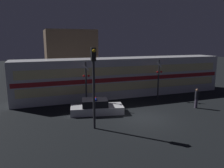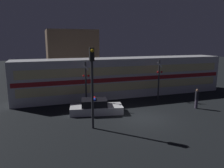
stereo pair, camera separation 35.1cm
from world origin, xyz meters
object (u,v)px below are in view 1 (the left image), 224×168
object	(u,v)px
train	(123,77)
crossing_signal_near	(158,78)
pedestrian	(196,98)
police_car	(96,107)
traffic_light_corner	(94,80)

from	to	relation	value
train	crossing_signal_near	world-z (taller)	train
train	pedestrian	size ratio (longest dim) A/B	13.02
police_car	traffic_light_corner	world-z (taller)	traffic_light_corner
police_car	traffic_light_corner	size ratio (longest dim) A/B	0.83
pedestrian	traffic_light_corner	xyz separation A→B (m)	(-10.12, -1.48, 2.57)
police_car	pedestrian	distance (m)	9.25
police_car	traffic_light_corner	distance (m)	4.52
traffic_light_corner	train	bearing A→B (deg)	55.65
police_car	pedestrian	world-z (taller)	pedestrian
pedestrian	crossing_signal_near	distance (m)	4.53
police_car	crossing_signal_near	size ratio (longest dim) A/B	1.13
pedestrian	police_car	bearing A→B (deg)	169.23
police_car	crossing_signal_near	bearing A→B (deg)	28.43
train	police_car	world-z (taller)	train
crossing_signal_near	traffic_light_corner	bearing A→B (deg)	-147.11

